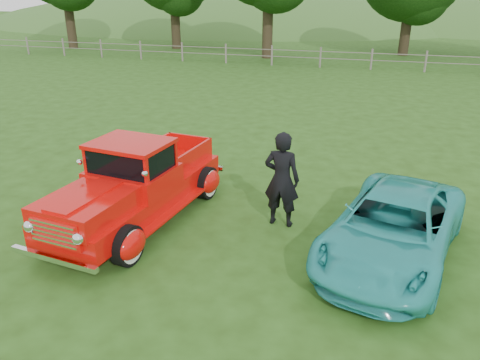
# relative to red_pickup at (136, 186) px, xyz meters

# --- Properties ---
(ground) EXTENTS (140.00, 140.00, 0.00)m
(ground) POSITION_rel_red_pickup_xyz_m (1.19, -0.87, -0.80)
(ground) COLOR #264712
(ground) RESTS_ON ground
(distant_hills) EXTENTS (116.00, 60.00, 18.00)m
(distant_hills) POSITION_rel_red_pickup_xyz_m (-2.90, 58.59, -5.34)
(distant_hills) COLOR #336324
(distant_hills) RESTS_ON ground
(fence_line) EXTENTS (48.00, 0.12, 1.20)m
(fence_line) POSITION_rel_red_pickup_xyz_m (1.19, 21.13, -0.19)
(fence_line) COLOR slate
(fence_line) RESTS_ON ground
(red_pickup) EXTENTS (2.67, 5.16, 1.78)m
(red_pickup) POSITION_rel_red_pickup_xyz_m (0.00, 0.00, 0.00)
(red_pickup) COLOR black
(red_pickup) RESTS_ON ground
(teal_sedan) EXTENTS (3.02, 4.73, 1.21)m
(teal_sedan) POSITION_rel_red_pickup_xyz_m (5.17, -0.06, -0.19)
(teal_sedan) COLOR teal
(teal_sedan) RESTS_ON ground
(man) EXTENTS (0.77, 0.53, 2.02)m
(man) POSITION_rel_red_pickup_xyz_m (2.95, 0.67, 0.21)
(man) COLOR black
(man) RESTS_ON ground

